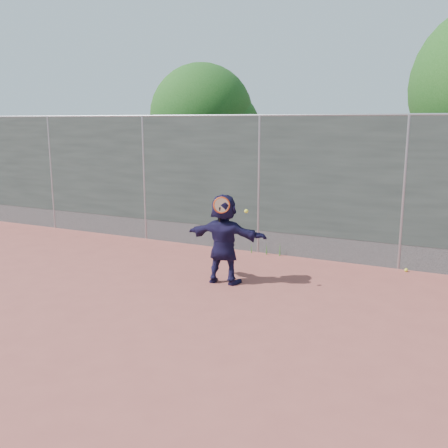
% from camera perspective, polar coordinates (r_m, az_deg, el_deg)
% --- Properties ---
extents(ground, '(80.00, 80.00, 0.00)m').
position_cam_1_polar(ground, '(8.23, -5.29, -8.86)').
color(ground, '#9E4C42').
rests_on(ground, ground).
extents(player, '(1.53, 0.55, 1.63)m').
position_cam_1_polar(player, '(8.92, -0.00, -1.71)').
color(player, '#191439').
rests_on(player, ground).
extents(ball_ground, '(0.07, 0.07, 0.07)m').
position_cam_1_polar(ball_ground, '(10.38, 20.10, -4.97)').
color(ball_ground, yellow).
rests_on(ball_ground, ground).
extents(fence, '(20.00, 0.06, 3.03)m').
position_cam_1_polar(fence, '(10.93, 4.02, 4.84)').
color(fence, '#38423D').
rests_on(fence, ground).
extents(swing_action, '(0.63, 0.17, 0.51)m').
position_cam_1_polar(swing_action, '(8.58, -0.01, 1.99)').
color(swing_action, '#DD4714').
rests_on(swing_action, ground).
extents(tree_left, '(3.15, 3.00, 4.53)m').
position_cam_1_polar(tree_left, '(14.82, -1.92, 11.92)').
color(tree_left, '#382314').
rests_on(tree_left, ground).
extents(weed_clump, '(0.68, 0.07, 0.30)m').
position_cam_1_polar(weed_clump, '(10.99, 5.12, -2.83)').
color(weed_clump, '#387226').
rests_on(weed_clump, ground).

